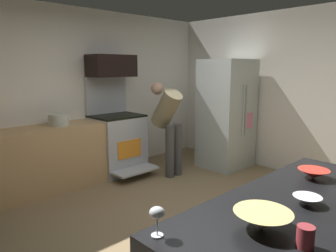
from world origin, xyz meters
TOP-DOWN VIEW (x-y plane):
  - ground_plane at (0.00, 0.00)m, footprint 5.20×4.80m
  - wall_back at (0.00, 2.34)m, footprint 5.20×0.12m
  - wall_right at (2.54, 0.00)m, footprint 0.12×4.80m
  - lower_cabinet_run at (-0.90, 1.98)m, footprint 2.40×0.60m
  - oven_range at (0.46, 1.97)m, footprint 0.76×0.95m
  - microwave at (0.46, 2.06)m, footprint 0.74×0.38m
  - refrigerator at (2.03, 0.96)m, footprint 0.82×0.73m
  - person_cook at (1.00, 1.33)m, footprint 0.31×0.61m
  - mixing_bowl_large at (-1.04, -1.51)m, footprint 0.30×0.30m
  - mixing_bowl_small at (-0.59, -1.54)m, footprint 0.17×0.17m
  - mixing_bowl_prep at (-0.10, -1.38)m, footprint 0.22×0.22m
  - wine_glass_near at (-1.47, -1.19)m, footprint 0.08×0.08m
  - mug_coffee at (-1.05, -1.73)m, footprint 0.08×0.08m
  - stock_pot at (-0.50, 1.98)m, footprint 0.28×0.28m

SIDE VIEW (x-z plane):
  - ground_plane at x=0.00m, z-range -0.02..0.00m
  - lower_cabinet_run at x=-0.90m, z-range 0.00..0.90m
  - oven_range at x=0.46m, z-range -0.26..1.29m
  - person_cook at x=1.00m, z-range 0.13..1.60m
  - refrigerator at x=2.03m, z-range 0.00..1.84m
  - mixing_bowl_small at x=-0.59m, z-range 0.90..0.95m
  - mixing_bowl_prep at x=-0.10m, z-range 0.90..0.97m
  - mixing_bowl_large at x=-1.04m, z-range 0.90..0.99m
  - mug_coffee at x=-1.05m, z-range 0.90..1.00m
  - stock_pot at x=-0.50m, z-range 0.90..1.06m
  - wine_glass_near at x=-1.47m, z-range 0.94..1.09m
  - wall_back at x=0.00m, z-range 0.00..2.60m
  - wall_right at x=2.54m, z-range 0.00..2.60m
  - microwave at x=0.46m, z-range 1.55..1.90m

